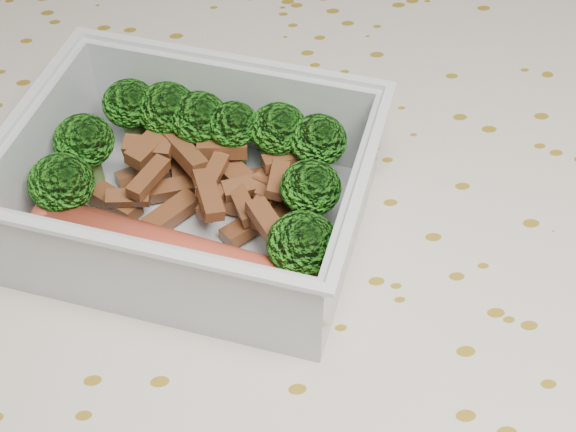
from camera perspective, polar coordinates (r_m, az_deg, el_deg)
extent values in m
cube|color=brown|center=(0.47, 0.13, -3.86)|extent=(1.40, 0.90, 0.04)
cube|color=beige|center=(0.45, 0.14, -2.07)|extent=(1.46, 0.96, 0.01)
cube|color=silver|center=(0.46, -6.54, -0.49)|extent=(0.22, 0.20, 0.00)
cube|color=silver|center=(0.48, -4.13, 7.82)|extent=(0.17, 0.07, 0.06)
cube|color=silver|center=(0.40, -10.23, -4.48)|extent=(0.17, 0.07, 0.06)
cube|color=silver|center=(0.42, 4.48, -0.07)|extent=(0.05, 0.12, 0.06)
cube|color=silver|center=(0.47, -17.03, 4.26)|extent=(0.05, 0.12, 0.06)
cube|color=silver|center=(0.46, -4.15, 11.13)|extent=(0.18, 0.08, 0.00)
cube|color=silver|center=(0.37, -11.16, -2.11)|extent=(0.18, 0.08, 0.00)
cube|color=silver|center=(0.39, 5.42, 2.81)|extent=(0.06, 0.13, 0.00)
cube|color=silver|center=(0.45, -18.44, 7.21)|extent=(0.06, 0.13, 0.00)
cylinder|color=#608C3F|center=(0.49, -10.79, 5.77)|extent=(0.02, 0.02, 0.03)
ellipsoid|color=#2D8817|center=(0.48, -11.20, 7.86)|extent=(0.03, 0.03, 0.03)
cylinder|color=#608C3F|center=(0.49, -8.29, 5.40)|extent=(0.02, 0.02, 0.02)
ellipsoid|color=#2D8817|center=(0.47, -8.61, 7.52)|extent=(0.04, 0.04, 0.03)
cylinder|color=#608C3F|center=(0.48, -6.14, 4.82)|extent=(0.02, 0.02, 0.02)
ellipsoid|color=#2D8817|center=(0.46, -6.37, 6.95)|extent=(0.03, 0.03, 0.03)
cylinder|color=#608C3F|center=(0.47, -3.79, 4.36)|extent=(0.02, 0.02, 0.03)
ellipsoid|color=#2D8817|center=(0.46, -3.94, 6.51)|extent=(0.03, 0.03, 0.02)
cylinder|color=#608C3F|center=(0.47, -0.65, 4.06)|extent=(0.02, 0.02, 0.02)
ellipsoid|color=#2D8817|center=(0.45, -0.68, 6.22)|extent=(0.03, 0.03, 0.03)
cylinder|color=#608C3F|center=(0.46, 2.08, 3.26)|extent=(0.02, 0.02, 0.03)
ellipsoid|color=#2D8817|center=(0.45, 2.16, 5.42)|extent=(0.03, 0.03, 0.03)
cylinder|color=#608C3F|center=(0.48, -13.78, 3.11)|extent=(0.02, 0.02, 0.02)
ellipsoid|color=#2D8817|center=(0.46, -14.31, 5.19)|extent=(0.03, 0.03, 0.03)
cylinder|color=#608C3F|center=(0.44, 1.55, -0.12)|extent=(0.02, 0.02, 0.02)
ellipsoid|color=#2D8817|center=(0.42, 1.62, 2.03)|extent=(0.03, 0.03, 0.03)
cylinder|color=#608C3F|center=(0.46, -15.20, 0.21)|extent=(0.02, 0.02, 0.02)
ellipsoid|color=#2D8817|center=(0.44, -15.81, 2.28)|extent=(0.04, 0.04, 0.03)
cylinder|color=#608C3F|center=(0.42, 0.99, -4.11)|extent=(0.02, 0.02, 0.02)
ellipsoid|color=#2D8817|center=(0.40, 1.03, -2.01)|extent=(0.04, 0.04, 0.03)
cube|color=brown|center=(0.46, -10.13, 4.64)|extent=(0.02, 0.03, 0.01)
cube|color=brown|center=(0.46, -4.69, 4.77)|extent=(0.03, 0.01, 0.01)
cube|color=brown|center=(0.49, -9.15, 4.00)|extent=(0.01, 0.03, 0.01)
cube|color=brown|center=(0.45, -8.30, 0.19)|extent=(0.03, 0.03, 0.01)
cube|color=brown|center=(0.44, -1.93, 0.62)|extent=(0.02, 0.03, 0.01)
cube|color=brown|center=(0.45, -0.56, 2.04)|extent=(0.03, 0.03, 0.01)
cube|color=brown|center=(0.45, -3.22, 2.05)|extent=(0.02, 0.02, 0.01)
cube|color=brown|center=(0.44, -5.41, 0.99)|extent=(0.02, 0.02, 0.01)
cube|color=brown|center=(0.45, -0.01, 4.05)|extent=(0.03, 0.01, 0.01)
cube|color=brown|center=(0.45, -3.50, 0.77)|extent=(0.03, 0.02, 0.01)
cube|color=brown|center=(0.44, -3.26, -0.99)|extent=(0.03, 0.02, 0.01)
cube|color=brown|center=(0.44, -3.21, 0.86)|extent=(0.02, 0.03, 0.01)
cube|color=brown|center=(0.46, -9.93, 4.81)|extent=(0.03, 0.02, 0.01)
cube|color=brown|center=(0.48, -10.67, 2.95)|extent=(0.03, 0.02, 0.01)
cube|color=brown|center=(0.45, -9.89, 2.70)|extent=(0.03, 0.03, 0.01)
cube|color=brown|center=(0.47, -6.22, 3.79)|extent=(0.02, 0.03, 0.01)
cube|color=brown|center=(0.45, -11.31, 1.28)|extent=(0.02, 0.01, 0.01)
cube|color=brown|center=(0.47, -3.16, 2.65)|extent=(0.03, 0.01, 0.01)
cube|color=brown|center=(0.47, -7.55, 2.73)|extent=(0.01, 0.02, 0.01)
cube|color=brown|center=(0.42, -1.55, -0.35)|extent=(0.02, 0.03, 0.01)
cube|color=brown|center=(0.46, -7.34, 4.48)|extent=(0.03, 0.03, 0.01)
cube|color=brown|center=(0.44, -0.75, 2.62)|extent=(0.02, 0.03, 0.01)
cube|color=brown|center=(0.45, -5.40, 2.91)|extent=(0.02, 0.03, 0.01)
cube|color=brown|center=(0.46, -4.11, 3.41)|extent=(0.03, 0.03, 0.01)
cube|color=brown|center=(0.46, -8.06, 1.96)|extent=(0.03, 0.01, 0.01)
cube|color=brown|center=(0.45, -0.54, 0.10)|extent=(0.02, 0.03, 0.01)
cube|color=brown|center=(0.43, -5.68, 1.52)|extent=(0.02, 0.04, 0.01)
cube|color=brown|center=(0.45, -1.26, 2.37)|extent=(0.02, 0.03, 0.01)
cube|color=brown|center=(0.46, -12.14, 0.94)|extent=(0.03, 0.03, 0.01)
cylinder|color=#AE3E2A|center=(0.42, -8.12, -2.86)|extent=(0.14, 0.09, 0.03)
sphere|color=#AE3E2A|center=(0.40, 1.03, -5.52)|extent=(0.03, 0.03, 0.03)
sphere|color=#AE3E2A|center=(0.45, -16.27, -0.41)|extent=(0.03, 0.03, 0.03)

